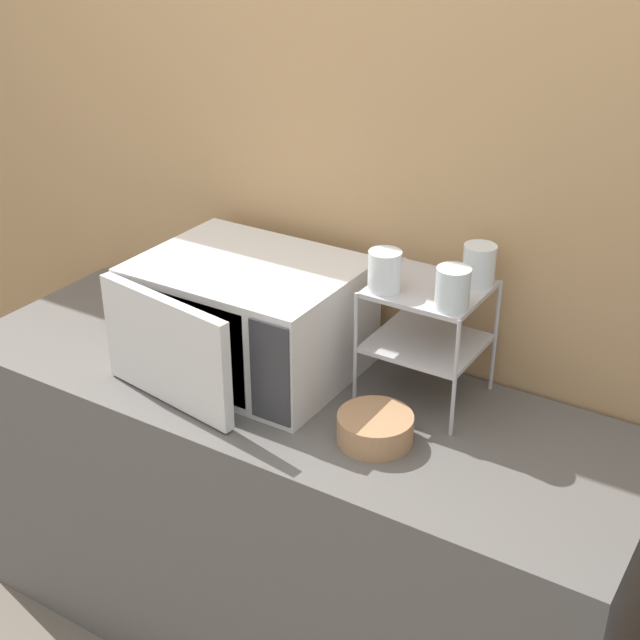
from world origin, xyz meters
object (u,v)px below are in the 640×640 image
at_px(microwave, 245,318).
at_px(glass_front_right, 453,288).
at_px(glass_back_right, 479,264).
at_px(glass_front_left, 385,271).
at_px(bowl, 375,429).
at_px(dish_rack, 428,318).

height_order(microwave, glass_front_right, glass_front_right).
bearing_deg(microwave, glass_back_right, 19.78).
relative_size(glass_front_left, bowl, 0.54).
relative_size(microwave, bowl, 3.09).
bearing_deg(glass_back_right, bowl, -107.05).
bearing_deg(bowl, microwave, 165.31).
distance_m(glass_front_right, bowl, 0.38).
bearing_deg(glass_front_right, dish_rack, 140.14).
xyz_separation_m(microwave, bowl, (0.46, -0.12, -0.12)).
bearing_deg(glass_front_left, microwave, -172.88).
bearing_deg(dish_rack, glass_front_right, -39.86).
relative_size(microwave, dish_rack, 1.81).
distance_m(microwave, glass_front_left, 0.44).
distance_m(microwave, glass_back_right, 0.63).
relative_size(microwave, glass_front_left, 5.69).
bearing_deg(dish_rack, microwave, -165.74).
bearing_deg(bowl, glass_front_right, 58.56).
bearing_deg(microwave, dish_rack, 14.26).
bearing_deg(glass_back_right, microwave, -160.22).
distance_m(microwave, dish_rack, 0.49).
height_order(dish_rack, glass_front_right, glass_front_right).
bearing_deg(glass_front_left, bowl, -65.45).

